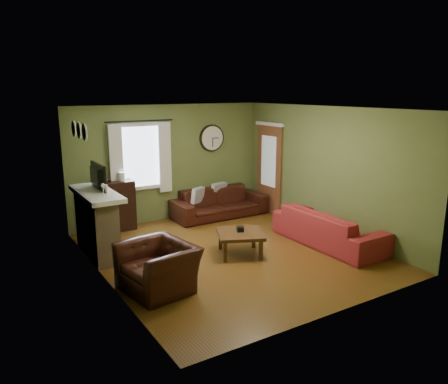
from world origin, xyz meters
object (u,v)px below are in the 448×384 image
sofa_brown (219,203)px  coffee_table (240,243)px  armchair (158,267)px  bookshelf (113,206)px  sofa_red (328,228)px

sofa_brown → coffee_table: bearing=-112.5°
armchair → coffee_table: (1.82, 0.55, -0.14)m
armchair → sofa_brown: bearing=126.0°
coffee_table → armchair: bearing=-163.3°
sofa_brown → armchair: bearing=-134.3°
bookshelf → sofa_red: 4.42m
bookshelf → armchair: bookshelf is taller
armchair → coffee_table: bearing=97.0°
sofa_red → coffee_table: sofa_red is taller
sofa_brown → coffee_table: 2.49m
sofa_brown → sofa_red: (0.78, -2.75, 0.01)m
sofa_brown → armchair: size_ratio=2.09×
armchair → coffee_table: size_ratio=1.36×
sofa_red → coffee_table: size_ratio=2.92×
bookshelf → armchair: (-0.32, -3.09, -0.18)m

